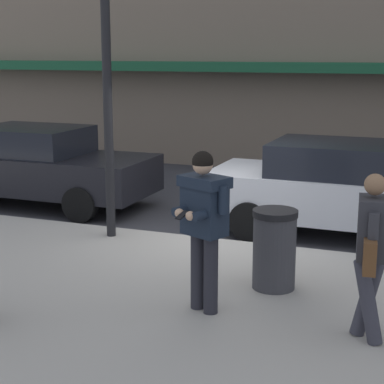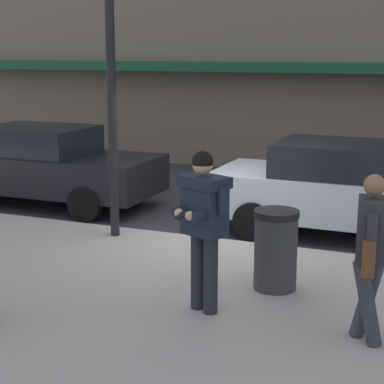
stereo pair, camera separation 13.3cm
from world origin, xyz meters
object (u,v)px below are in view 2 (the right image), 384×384
at_px(man_texting_on_phone, 204,214).
at_px(trash_bin, 276,249).
at_px(parked_sedan_near, 44,165).
at_px(pedestrian_with_bag, 371,249).
at_px(street_lamp_post, 110,40).
at_px(parked_sedan_mid, 350,189).

xyz_separation_m(man_texting_on_phone, trash_bin, (0.56, 0.98, -0.62)).
height_order(parked_sedan_near, trash_bin, parked_sedan_near).
relative_size(pedestrian_with_bag, street_lamp_post, 0.35).
xyz_separation_m(parked_sedan_near, trash_bin, (5.52, -3.17, -0.16)).
relative_size(pedestrian_with_bag, trash_bin, 1.74).
bearing_deg(street_lamp_post, trash_bin, -24.06).
distance_m(parked_sedan_mid, pedestrian_with_bag, 4.31).
height_order(pedestrian_with_bag, street_lamp_post, street_lamp_post).
xyz_separation_m(parked_sedan_near, man_texting_on_phone, (4.96, -4.15, 0.46)).
height_order(parked_sedan_mid, trash_bin, parked_sedan_mid).
relative_size(man_texting_on_phone, street_lamp_post, 0.37).
bearing_deg(parked_sedan_mid, street_lamp_post, -151.43).
bearing_deg(man_texting_on_phone, parked_sedan_mid, 76.79).
bearing_deg(parked_sedan_mid, pedestrian_with_bag, -79.05).
bearing_deg(pedestrian_with_bag, parked_sedan_near, 147.67).
relative_size(parked_sedan_mid, pedestrian_with_bag, 2.66).
xyz_separation_m(parked_sedan_near, parked_sedan_mid, (5.92, -0.05, 0.00)).
distance_m(man_texting_on_phone, pedestrian_with_bag, 1.79).
bearing_deg(trash_bin, man_texting_on_phone, -119.77).
bearing_deg(street_lamp_post, parked_sedan_mid, 28.57).
relative_size(parked_sedan_near, man_texting_on_phone, 2.49).
distance_m(parked_sedan_mid, trash_bin, 3.15).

